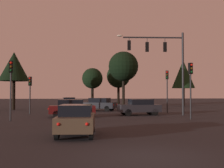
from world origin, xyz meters
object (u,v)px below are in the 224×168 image
Objects in this scene: traffic_light_corner_left at (30,87)px; tree_lot_edge at (92,79)px; tree_behind_sign at (118,76)px; traffic_light_median at (191,79)px; tree_left_far at (183,74)px; tree_right_cluster at (123,67)px; traffic_light_far_side at (11,78)px; car_crossing_left at (72,108)px; traffic_signal_mast_arm at (163,57)px; car_far_lane at (99,104)px; traffic_light_corner_right at (167,83)px; tree_center_horizon at (14,67)px; car_parked_lot at (69,103)px; car_crossing_right at (140,107)px; car_nearside_lane at (76,119)px.

tree_lot_edge is (6.88, 16.85, 1.71)m from traffic_light_corner_left.
tree_lot_edge is (-4.55, -3.45, -0.58)m from tree_behind_sign.
traffic_light_median is 25.69m from tree_left_far.
tree_right_cluster is (11.03, 11.58, 3.18)m from traffic_light_corner_left.
tree_right_cluster reaches higher than traffic_light_far_side.
car_crossing_left is at bearing -97.29° from tree_lot_edge.
traffic_signal_mast_arm reaches higher than car_far_lane.
tree_right_cluster is at bearing -92.66° from tree_behind_sign.
tree_right_cluster reaches higher than traffic_signal_mast_arm.
tree_right_cluster is (-10.60, -5.44, 0.70)m from tree_left_far.
traffic_light_corner_right is 0.73× the size of tree_lot_edge.
car_crossing_left is at bearing -157.87° from traffic_light_corner_right.
traffic_light_corner_right is at bearing -76.13° from tree_right_cluster.
tree_right_cluster is at bearing 58.91° from car_far_lane.
traffic_signal_mast_arm is at bearing -83.45° from tree_right_cluster.
traffic_signal_mast_arm is at bearing -35.82° from tree_center_horizon.
tree_left_far is at bearing 48.12° from traffic_light_far_side.
traffic_light_corner_left is 9.67m from tree_center_horizon.
traffic_signal_mast_arm is 1.73× the size of traffic_light_far_side.
traffic_signal_mast_arm is 17.12m from car_parked_lot.
car_parked_lot is (-10.28, 17.99, -2.39)m from traffic_light_median.
traffic_light_corner_right is at bearing -114.25° from tree_left_far.
traffic_signal_mast_arm reaches higher than car_crossing_left.
tree_behind_sign is at bearing 74.21° from car_far_lane.
car_crossing_right is 0.56× the size of tree_center_horizon.
traffic_light_corner_right is 0.97× the size of car_parked_lot.
traffic_signal_mast_arm is 9.76m from car_crossing_left.
car_far_lane is (-6.57, 12.50, -2.39)m from traffic_light_median.
tree_left_far is 26.37m from tree_center_horizon.
traffic_signal_mast_arm reaches higher than traffic_light_corner_left.
tree_lot_edge is at bearing 128.20° from tree_right_cluster.
traffic_light_median is 0.99× the size of car_parked_lot.
traffic_light_corner_right is 18.89m from tree_left_far.
tree_lot_edge is at bearing 106.36° from traffic_signal_mast_arm.
tree_left_far is (7.91, 24.37, 1.95)m from traffic_light_median.
car_crossing_right is 0.68× the size of tree_lot_edge.
tree_right_cluster reaches higher than traffic_light_corner_right.
traffic_light_far_side is 1.10× the size of car_crossing_right.
traffic_light_corner_left is 0.90× the size of car_crossing_right.
tree_left_far reaches higher than car_far_lane.
tree_left_far is (21.87, 24.40, 1.94)m from traffic_light_far_side.
car_parked_lot is at bearing -118.98° from tree_lot_edge.
traffic_light_corner_right is 1.09× the size of car_crossing_left.
tree_left_far is at bearing 62.80° from car_nearside_lane.
car_far_lane and car_parked_lot have the same top height.
traffic_light_median is 0.65× the size of tree_behind_sign.
traffic_light_far_side is 30.08m from tree_behind_sign.
traffic_light_corner_left is 0.82× the size of car_far_lane.
traffic_signal_mast_arm is at bearing -73.64° from tree_lot_edge.
traffic_light_corner_left is 9.01m from car_far_lane.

